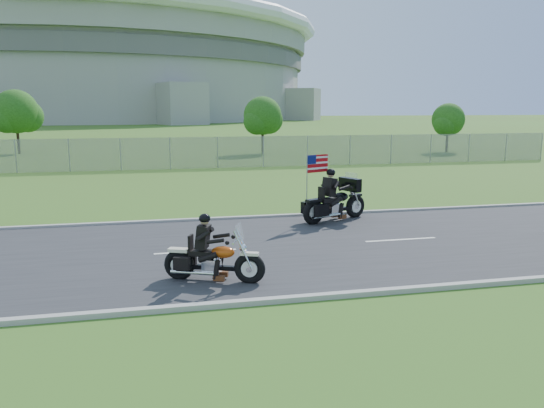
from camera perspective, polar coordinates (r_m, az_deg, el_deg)
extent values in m
plane|color=#405A1C|center=(14.77, -0.45, -4.85)|extent=(420.00, 420.00, 0.00)
cube|color=#28282B|center=(14.76, -0.45, -4.78)|extent=(120.00, 8.00, 0.04)
cube|color=#9E9B93|center=(18.62, -3.07, -1.49)|extent=(120.00, 0.18, 0.12)
cube|color=#9E9B93|center=(11.01, 4.06, -10.02)|extent=(120.00, 0.18, 0.12)
cube|color=gray|center=(34.11, -15.98, 5.17)|extent=(60.00, 0.03, 2.00)
cylinder|color=#A3A099|center=(184.81, -18.25, 11.82)|extent=(130.00, 130.00, 20.00)
cylinder|color=#605E5B|center=(185.18, -18.38, 13.98)|extent=(132.00, 132.00, 4.00)
cylinder|color=#A3A099|center=(185.70, -18.49, 15.82)|extent=(134.00, 134.00, 6.00)
torus|color=white|center=(186.15, -18.56, 17.05)|extent=(140.40, 140.40, 4.40)
cylinder|color=#382316|center=(44.91, -1.02, 7.07)|extent=(0.22, 0.22, 2.52)
sphere|color=#1F4713|center=(44.84, -1.03, 9.48)|extent=(3.20, 3.20, 3.20)
sphere|color=#1F4713|center=(45.45, -0.35, 9.05)|extent=(2.40, 2.40, 2.40)
sphere|color=#1F4713|center=(44.35, -1.64, 8.89)|extent=(2.24, 2.24, 2.24)
cylinder|color=#382316|center=(49.24, -25.66, 6.52)|extent=(0.22, 0.22, 2.80)
sphere|color=#1F4713|center=(49.18, -25.85, 8.95)|extent=(3.60, 3.60, 3.60)
sphere|color=#1F4713|center=(49.55, -24.86, 8.57)|extent=(2.70, 2.70, 2.70)
sphere|color=#1F4713|center=(48.89, -26.65, 8.30)|extent=(2.52, 2.52, 2.52)
cylinder|color=#382316|center=(48.89, 18.32, 6.66)|extent=(0.22, 0.22, 2.24)
sphere|color=#1F4713|center=(48.82, 18.43, 8.63)|extent=(2.80, 2.80, 2.80)
sphere|color=#1F4713|center=(49.48, 18.72, 8.26)|extent=(2.10, 2.10, 2.10)
sphere|color=#1F4713|center=(48.28, 18.11, 8.15)|extent=(1.96, 1.96, 1.96)
torus|color=black|center=(11.82, -2.42, -6.94)|extent=(0.72, 0.43, 0.71)
torus|color=black|center=(12.25, -9.95, -6.46)|extent=(0.72, 0.43, 0.71)
ellipsoid|color=#BA450D|center=(11.86, -5.30, -5.17)|extent=(0.61, 0.49, 0.27)
cube|color=black|center=(12.00, -7.61, -5.22)|extent=(0.60, 0.47, 0.12)
cube|color=black|center=(11.89, -7.44, -3.49)|extent=(0.36, 0.44, 0.53)
sphere|color=black|center=(11.79, -7.26, -1.55)|extent=(0.34, 0.34, 0.26)
cube|color=silver|center=(11.65, -3.51, -3.09)|extent=(0.20, 0.42, 0.38)
torus|color=black|center=(18.94, 8.93, -0.24)|extent=(0.85, 0.52, 0.84)
torus|color=black|center=(17.66, 4.49, -0.93)|extent=(0.85, 0.52, 0.84)
ellipsoid|color=black|center=(18.38, 7.39, 0.76)|extent=(0.73, 0.58, 0.32)
cube|color=black|center=(17.99, 6.02, 0.44)|extent=(0.71, 0.56, 0.14)
cube|color=black|center=(17.96, 6.18, 1.84)|extent=(0.43, 0.52, 0.62)
sphere|color=black|center=(17.93, 6.34, 3.40)|extent=(0.40, 0.40, 0.31)
cube|color=black|center=(18.61, 8.38, 2.09)|extent=(0.59, 0.93, 0.45)
cube|color=#B70C11|center=(17.81, 4.92, 4.36)|extent=(0.84, 0.38, 0.59)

